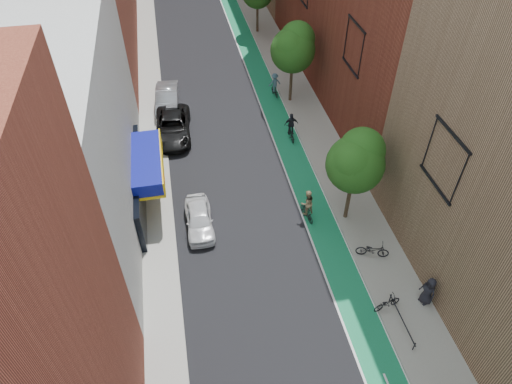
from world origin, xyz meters
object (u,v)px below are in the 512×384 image
parked_car_black (173,127)px  pedestrian (428,291)px  parked_car_white (199,219)px  cyclist_lane_far (275,85)px  cyclist_lane_mid (291,129)px  parked_car_silver (167,99)px  cyclist_lane_near (307,206)px

parked_car_black → pedestrian: size_ratio=3.10×
parked_car_white → cyclist_lane_far: bearing=60.7°
pedestrian → cyclist_lane_mid: bearing=176.0°
cyclist_lane_mid → parked_car_silver: bearing=-32.3°
cyclist_lane_far → cyclist_lane_near: bearing=76.6°
parked_car_black → cyclist_lane_mid: cyclist_lane_mid is taller
parked_car_white → cyclist_lane_far: cyclist_lane_far is taller
pedestrian → cyclist_lane_near: bearing=-164.6°
parked_car_white → parked_car_black: bearing=95.5°
parked_car_silver → cyclist_lane_mid: 10.81m
cyclist_lane_near → parked_car_white: bearing=-17.7°
parked_car_silver → cyclist_lane_near: size_ratio=2.35×
parked_car_white → parked_car_black: parked_car_black is taller
cyclist_lane_mid → cyclist_lane_far: size_ratio=1.07×
cyclist_lane_mid → cyclist_lane_far: (0.19, 6.38, 0.11)m
parked_car_black → cyclist_lane_mid: 9.02m
parked_car_black → cyclist_lane_near: size_ratio=2.65×
parked_car_silver → pedestrian: 24.89m
parked_car_silver → cyclist_lane_near: bearing=-56.7°
cyclist_lane_mid → cyclist_lane_far: 6.38m
parked_car_black → pedestrian: pedestrian is taller
parked_car_white → pedestrian: 13.54m
parked_car_white → parked_car_silver: parked_car_silver is taller
parked_car_white → pedestrian: (11.06, -7.80, 0.38)m
cyclist_lane_far → pedestrian: (3.06, -22.03, 0.14)m
parked_car_white → cyclist_lane_near: 6.69m
parked_car_silver → cyclist_lane_mid: size_ratio=2.36×
cyclist_lane_near → pedestrian: size_ratio=1.17×
cyclist_lane_near → cyclist_lane_mid: cyclist_lane_near is taller
parked_car_silver → pedestrian: bearing=-55.8°
cyclist_lane_far → parked_car_white: bearing=52.4°
parked_car_black → cyclist_lane_far: 9.92m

